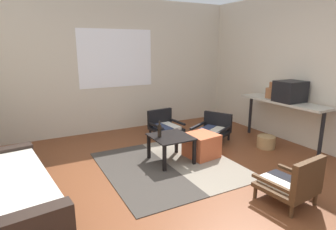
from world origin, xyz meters
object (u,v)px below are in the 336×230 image
armchair_by_window (164,125)px  glass_bottle (160,130)px  armchair_striped_foreground (293,183)px  armchair_corner (213,129)px  coffee_table (171,141)px  ottoman_orange (202,145)px  couch (5,187)px  wicker_basket (266,142)px  console_shelf (283,105)px  crt_television (290,91)px  clay_vase (272,92)px

armchair_by_window → glass_bottle: size_ratio=2.40×
armchair_striped_foreground → armchair_corner: 2.28m
coffee_table → ottoman_orange: 0.55m
couch → wicker_basket: (4.02, -0.04, -0.12)m
glass_bottle → wicker_basket: 2.02m
wicker_basket → coffee_table: bearing=171.7°
armchair_striped_foreground → console_shelf: console_shelf is taller
couch → armchair_striped_foreground: 3.23m
coffee_table → armchair_corner: armchair_corner is taller
armchair_by_window → wicker_basket: bearing=-48.2°
armchair_corner → console_shelf: 1.32m
coffee_table → armchair_by_window: bearing=67.2°
coffee_table → ottoman_orange: (0.53, -0.07, -0.15)m
armchair_by_window → ottoman_orange: size_ratio=1.29×
console_shelf → glass_bottle: bearing=173.0°
ottoman_orange → crt_television: crt_television is taller
ottoman_orange → glass_bottle: size_ratio=1.86×
couch → glass_bottle: 2.11m
clay_vase → glass_bottle: size_ratio=1.19×
armchair_striped_foreground → coffee_table: bearing=110.0°
armchair_corner → coffee_table: bearing=-157.2°
console_shelf → clay_vase: (-0.00, 0.28, 0.19)m
glass_bottle → armchair_by_window: bearing=59.5°
armchair_corner → crt_television: size_ratio=1.80×
coffee_table → console_shelf: 2.21m
armchair_by_window → wicker_basket: 1.94m
crt_television → wicker_basket: 0.97m
coffee_table → glass_bottle: glass_bottle is taller
crt_television → couch: bearing=178.3°
coffee_table → crt_television: (2.16, -0.35, 0.66)m
glass_bottle → wicker_basket: glass_bottle is taller
coffee_table → armchair_striped_foreground: armchair_striped_foreground is taller
coffee_table → wicker_basket: 1.82m
coffee_table → console_shelf: console_shelf is taller
armchair_by_window → clay_vase: 2.13m
couch → crt_television: crt_television is taller
couch → glass_bottle: (2.07, 0.27, 0.29)m
armchair_by_window → ottoman_orange: bearing=-88.4°
couch → clay_vase: (4.40, 0.27, 0.70)m
couch → armchair_corner: 3.49m
armchair_by_window → clay_vase: bearing=-34.2°
console_shelf → crt_television: crt_television is taller
coffee_table → armchair_striped_foreground: 1.83m
crt_television → armchair_by_window: bearing=137.3°
armchair_corner → armchair_striped_foreground: bearing=-104.0°
couch → glass_bottle: bearing=7.5°
ottoman_orange → armchair_by_window: bearing=91.6°
couch → armchair_striped_foreground: couch is taller
armchair_corner → wicker_basket: size_ratio=2.63×
console_shelf → wicker_basket: 0.73m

